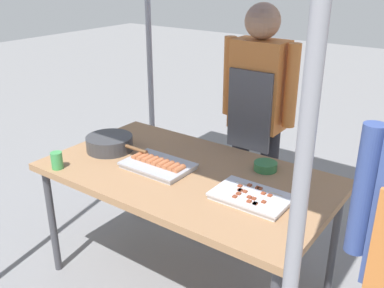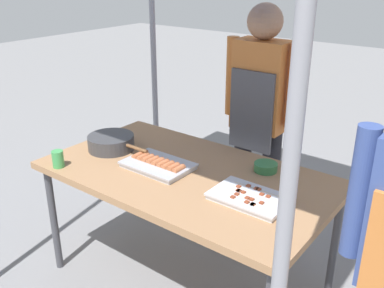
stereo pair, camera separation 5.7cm
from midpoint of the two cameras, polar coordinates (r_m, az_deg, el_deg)
The scene contains 8 objects.
ground_plane at distance 2.82m, azimuth -1.24°, elevation -17.48°, with size 18.00×18.00×0.00m, color slate.
stall_table at distance 2.43m, azimuth -1.37°, elevation -4.79°, with size 1.60×0.90×0.75m.
tray_grilled_sausages at distance 2.45m, azimuth -5.16°, elevation -2.75°, with size 0.38×0.26×0.05m.
tray_meat_skewers at distance 2.14m, azimuth 7.01°, elevation -6.91°, with size 0.37×0.24×0.04m.
cooking_wok at distance 2.72m, azimuth -11.33°, elevation 0.16°, with size 0.44×0.28×0.09m.
condiment_bowl at distance 2.45m, azimuth 8.95°, elevation -2.89°, with size 0.13×0.13×0.05m, color #33723F.
drink_cup_near_edge at distance 2.55m, azimuth -17.91°, elevation -2.07°, with size 0.06×0.06×0.10m, color #3F994C.
vendor_woman at distance 2.86m, azimuth 7.98°, elevation 4.75°, with size 0.52×0.23×1.60m.
Camera 1 is at (1.29, -1.73, 1.81)m, focal length 40.68 mm.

